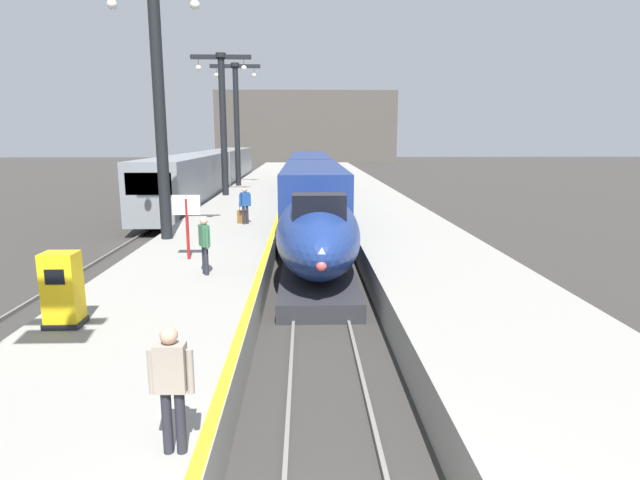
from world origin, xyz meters
TOP-DOWN VIEW (x-y plane):
  - platform_left at (-4.05, 24.75)m, footprint 4.80×110.00m
  - platform_right at (4.05, 24.75)m, footprint 4.80×110.00m
  - platform_left_safety_stripe at (-1.77, 24.75)m, footprint 0.20×107.80m
  - rail_main_left at (-0.75, 27.50)m, footprint 0.08×110.00m
  - rail_main_right at (0.75, 27.50)m, footprint 0.08×110.00m
  - rail_secondary_left at (-8.85, 27.50)m, footprint 0.08×110.00m
  - rail_secondary_right at (-7.35, 27.50)m, footprint 0.08×110.00m
  - highspeed_train_main at (0.00, 28.40)m, footprint 2.92×39.19m
  - regional_train_adjacent at (-8.10, 40.09)m, footprint 2.85×36.60m
  - station_column_mid at (-5.90, 16.57)m, footprint 4.00×0.68m
  - station_column_far at (-5.90, 32.38)m, footprint 4.00×0.68m
  - station_column_distant at (-5.90, 39.68)m, footprint 4.00×0.68m
  - passenger_near_edge at (-3.16, 20.01)m, footprint 0.51×0.38m
  - passenger_mid_platform at (-2.10, 2.12)m, footprint 0.57×0.23m
  - passenger_far_waiting at (-3.34, 10.97)m, footprint 0.38×0.51m
  - rolling_suitcase at (-3.37, 20.24)m, footprint 0.40×0.22m
  - ticket_machine_yellow at (-5.55, 6.79)m, footprint 0.76×0.62m
  - departure_info_board at (-4.26, 12.97)m, footprint 0.90×0.10m
  - terminus_back_wall at (0.00, 102.00)m, footprint 36.00×2.00m

SIDE VIEW (x-z plane):
  - rail_main_left at x=-0.75m, z-range 0.00..0.12m
  - rail_main_right at x=0.75m, z-range 0.00..0.12m
  - rail_secondary_left at x=-8.85m, z-range 0.00..0.12m
  - rail_secondary_right at x=-7.35m, z-range 0.00..0.12m
  - platform_left at x=-4.05m, z-range 0.00..1.05m
  - platform_right at x=4.05m, z-range 0.00..1.05m
  - platform_left_safety_stripe at x=-1.77m, z-range 1.05..1.06m
  - rolling_suitcase at x=-3.37m, z-range 0.86..1.85m
  - ticket_machine_yellow at x=-5.55m, z-range 0.99..2.59m
  - highspeed_train_main at x=0.00m, z-range 0.12..3.72m
  - passenger_near_edge at x=-3.16m, z-range 1.19..2.88m
  - passenger_mid_platform at x=-2.10m, z-range 1.19..2.88m
  - passenger_far_waiting at x=-3.34m, z-range 1.19..2.88m
  - regional_train_adjacent at x=-8.10m, z-range 0.23..4.03m
  - departure_info_board at x=-4.26m, z-range 1.50..3.62m
  - station_column_far at x=-5.90m, z-range 1.99..11.39m
  - station_column_mid at x=-5.90m, z-range 2.00..11.65m
  - station_column_distant at x=-5.90m, z-range 2.00..11.75m
  - terminus_back_wall at x=0.00m, z-range 0.00..14.00m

